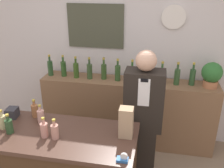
# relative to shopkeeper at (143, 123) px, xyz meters

# --- Properties ---
(back_wall) EXTENTS (5.20, 0.09, 2.70)m
(back_wall) POSITION_rel_shopkeeper_xyz_m (-0.43, 1.00, 0.57)
(back_wall) COLOR silver
(back_wall) RESTS_ON ground_plane
(back_shelf) EXTENTS (2.34, 0.38, 0.94)m
(back_shelf) POSITION_rel_shopkeeper_xyz_m (-0.26, 0.75, -0.32)
(back_shelf) COLOR brown
(back_shelf) RESTS_ON ground_plane
(shopkeeper) EXTENTS (0.40, 0.25, 1.58)m
(shopkeeper) POSITION_rel_shopkeeper_xyz_m (0.00, 0.00, 0.00)
(shopkeeper) COLOR black
(shopkeeper) RESTS_ON ground_plane
(potted_plant) EXTENTS (0.25, 0.25, 0.32)m
(potted_plant) POSITION_rel_shopkeeper_xyz_m (0.77, 0.75, 0.33)
(potted_plant) COLOR #B27047
(potted_plant) RESTS_ON back_shelf
(paper_bag) EXTENTS (0.12, 0.11, 0.28)m
(paper_bag) POSITION_rel_shopkeeper_xyz_m (-0.12, -0.44, 0.26)
(paper_bag) COLOR tan
(paper_bag) RESTS_ON display_counter
(tape_dispenser) EXTENTS (0.09, 0.06, 0.07)m
(tape_dispenser) POSITION_rel_shopkeeper_xyz_m (-0.10, -0.77, 0.14)
(tape_dispenser) COLOR #2D66A8
(tape_dispenser) RESTS_ON display_counter
(gift_box) EXTENTS (0.12, 0.13, 0.10)m
(gift_box) POSITION_rel_shopkeeper_xyz_m (-1.29, -0.33, 0.17)
(gift_box) COLOR #2D2D33
(gift_box) RESTS_ON display_counter
(counter_bottle_0) EXTENTS (0.07, 0.07, 0.19)m
(counter_bottle_0) POSITION_rel_shopkeeper_xyz_m (-1.26, -0.53, 0.19)
(counter_bottle_0) COLOR tan
(counter_bottle_0) RESTS_ON display_counter
(counter_bottle_1) EXTENTS (0.07, 0.07, 0.19)m
(counter_bottle_1) POSITION_rel_shopkeeper_xyz_m (-1.16, -0.59, 0.19)
(counter_bottle_1) COLOR #2A4827
(counter_bottle_1) RESTS_ON display_counter
(counter_bottle_2) EXTENTS (0.07, 0.07, 0.19)m
(counter_bottle_2) POSITION_rel_shopkeeper_xyz_m (-1.07, -0.28, 0.19)
(counter_bottle_2) COLOR #9A623B
(counter_bottle_2) RESTS_ON display_counter
(counter_bottle_3) EXTENTS (0.07, 0.07, 0.19)m
(counter_bottle_3) POSITION_rel_shopkeeper_xyz_m (-0.96, -0.37, 0.19)
(counter_bottle_3) COLOR tan
(counter_bottle_3) RESTS_ON display_counter
(counter_bottle_4) EXTENTS (0.07, 0.07, 0.19)m
(counter_bottle_4) POSITION_rel_shopkeeper_xyz_m (-0.82, -0.58, 0.19)
(counter_bottle_4) COLOR tan
(counter_bottle_4) RESTS_ON display_counter
(counter_bottle_5) EXTENTS (0.07, 0.07, 0.19)m
(counter_bottle_5) POSITION_rel_shopkeeper_xyz_m (-0.72, -0.59, 0.19)
(counter_bottle_5) COLOR tan
(counter_bottle_5) RESTS_ON display_counter
(shelf_bottle_0) EXTENTS (0.07, 0.07, 0.30)m
(shelf_bottle_0) POSITION_rel_shopkeeper_xyz_m (-1.35, 0.75, 0.27)
(shelf_bottle_0) COLOR #294B27
(shelf_bottle_0) RESTS_ON back_shelf
(shelf_bottle_1) EXTENTS (0.07, 0.07, 0.30)m
(shelf_bottle_1) POSITION_rel_shopkeeper_xyz_m (-1.16, 0.77, 0.27)
(shelf_bottle_1) COLOR #2B4F21
(shelf_bottle_1) RESTS_ON back_shelf
(shelf_bottle_2) EXTENTS (0.07, 0.07, 0.30)m
(shelf_bottle_2) POSITION_rel_shopkeeper_xyz_m (-0.97, 0.74, 0.27)
(shelf_bottle_2) COLOR #33531E
(shelf_bottle_2) RESTS_ON back_shelf
(shelf_bottle_3) EXTENTS (0.07, 0.07, 0.30)m
(shelf_bottle_3) POSITION_rel_shopkeeper_xyz_m (-0.78, 0.73, 0.27)
(shelf_bottle_3) COLOR #344E29
(shelf_bottle_3) RESTS_ON back_shelf
(shelf_bottle_4) EXTENTS (0.07, 0.07, 0.30)m
(shelf_bottle_4) POSITION_rel_shopkeeper_xyz_m (-0.59, 0.76, 0.27)
(shelf_bottle_4) COLOR #314E22
(shelf_bottle_4) RESTS_ON back_shelf
(shelf_bottle_5) EXTENTS (0.07, 0.07, 0.30)m
(shelf_bottle_5) POSITION_rel_shopkeeper_xyz_m (-0.40, 0.74, 0.27)
(shelf_bottle_5) COLOR #2F5026
(shelf_bottle_5) RESTS_ON back_shelf
(shelf_bottle_6) EXTENTS (0.07, 0.07, 0.30)m
(shelf_bottle_6) POSITION_rel_shopkeeper_xyz_m (-0.21, 0.74, 0.27)
(shelf_bottle_6) COLOR #2A5421
(shelf_bottle_6) RESTS_ON back_shelf
(shelf_bottle_7) EXTENTS (0.07, 0.07, 0.30)m
(shelf_bottle_7) POSITION_rel_shopkeeper_xyz_m (-0.02, 0.76, 0.27)
(shelf_bottle_7) COLOR #2A531F
(shelf_bottle_7) RESTS_ON back_shelf
(shelf_bottle_8) EXTENTS (0.07, 0.07, 0.30)m
(shelf_bottle_8) POSITION_rel_shopkeeper_xyz_m (0.17, 0.74, 0.27)
(shelf_bottle_8) COLOR #2F572A
(shelf_bottle_8) RESTS_ON back_shelf
(shelf_bottle_9) EXTENTS (0.07, 0.07, 0.30)m
(shelf_bottle_9) POSITION_rel_shopkeeper_xyz_m (0.36, 0.75, 0.27)
(shelf_bottle_9) COLOR #2D4D28
(shelf_bottle_9) RESTS_ON back_shelf
(shelf_bottle_10) EXTENTS (0.07, 0.07, 0.30)m
(shelf_bottle_10) POSITION_rel_shopkeeper_xyz_m (0.55, 0.77, 0.27)
(shelf_bottle_10) COLOR #2A4E2A
(shelf_bottle_10) RESTS_ON back_shelf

